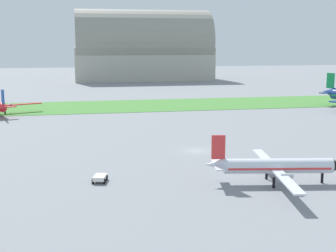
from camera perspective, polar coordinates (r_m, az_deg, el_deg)
The scene contains 5 objects.
ground_plane at distance 80.61m, azimuth 3.50°, elevation -3.03°, with size 600.00×600.00×0.00m, color gray.
grass_taxiway_strip at distance 139.67m, azimuth -2.93°, elevation 2.53°, with size 360.00×28.00×0.08m, color #478438.
airplane_foreground_turboprop at distance 62.85m, azimuth 12.97°, elevation -4.77°, with size 18.64×21.68×6.53m.
baggage_cart_near_gate at distance 63.05m, azimuth -8.33°, elevation -6.28°, with size 2.29×2.74×0.90m.
hangar_distant at distance 241.05m, azimuth -3.10°, elevation 9.40°, with size 68.75×31.76×35.23m.
Camera 1 is at (-20.29, -75.88, 18.12)m, focal length 49.83 mm.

